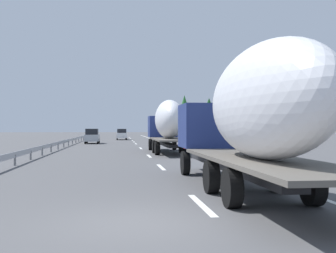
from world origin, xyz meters
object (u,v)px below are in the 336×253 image
object	(u,v)px
truck_lead	(167,123)
truck_trailing	(249,113)
car_silver_hatch	(92,136)
car_white_van	(122,134)
road_sign	(180,126)

from	to	relation	value
truck_lead	truck_trailing	distance (m)	21.43
truck_lead	car_silver_hatch	xyz separation A→B (m)	(20.18, 7.33, -1.45)
car_white_van	car_silver_hatch	bearing A→B (deg)	166.25
truck_trailing	car_silver_hatch	world-z (taller)	truck_trailing
car_silver_hatch	road_sign	size ratio (longest dim) A/B	1.34
truck_trailing	road_sign	xyz separation A→B (m)	(35.52, -3.10, -0.23)
truck_lead	truck_trailing	size ratio (longest dim) A/B	0.86
truck_lead	truck_trailing	bearing A→B (deg)	180.00
truck_trailing	car_silver_hatch	distance (m)	42.28
truck_trailing	car_white_van	distance (m)	57.65
road_sign	truck_trailing	bearing A→B (deg)	175.01
road_sign	car_white_van	bearing A→B (deg)	16.53
truck_trailing	car_silver_hatch	bearing A→B (deg)	9.99
road_sign	car_silver_hatch	bearing A→B (deg)	59.74
car_white_van	road_sign	size ratio (longest dim) A/B	1.38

